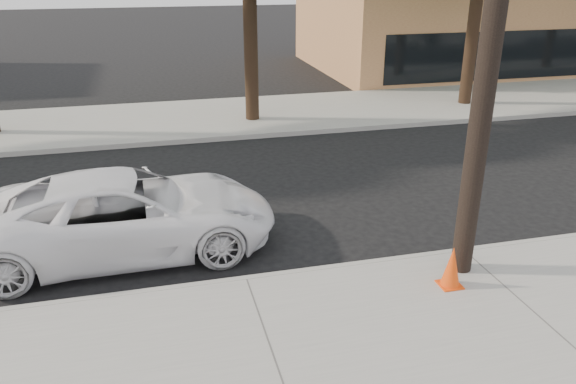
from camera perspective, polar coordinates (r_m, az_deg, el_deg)
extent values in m
plane|color=black|center=(11.32, -6.14, -3.94)|extent=(120.00, 120.00, 0.00)
cube|color=gray|center=(7.70, -1.22, -17.40)|extent=(90.00, 4.40, 0.15)
cube|color=gray|center=(19.25, -9.92, 7.30)|extent=(90.00, 5.00, 0.15)
cube|color=#9E9B93|center=(9.46, -4.26, -9.04)|extent=(90.00, 0.12, 0.16)
cube|color=#B2704A|center=(31.42, 20.09, 15.70)|extent=(18.00, 10.00, 4.00)
cylinder|color=black|center=(18.33, -3.81, 14.65)|extent=(0.44, 0.44, 4.75)
cylinder|color=black|center=(21.55, 18.15, 14.33)|extent=(0.44, 0.44, 4.40)
imported|color=white|center=(10.61, -16.09, -2.12)|extent=(5.45, 2.61, 1.50)
cube|color=#F8480D|center=(9.55, 16.09, -9.03)|extent=(0.36, 0.36, 0.02)
cone|color=#F8480D|center=(9.38, 16.31, -7.28)|extent=(0.32, 0.32, 0.69)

